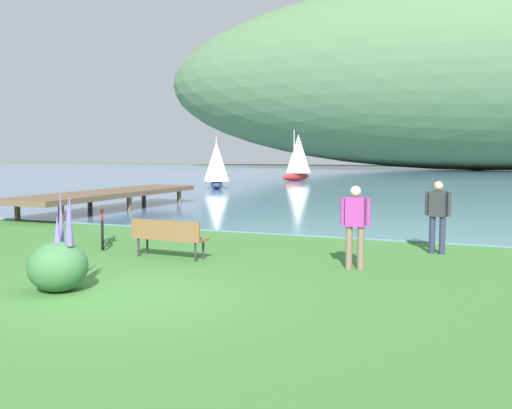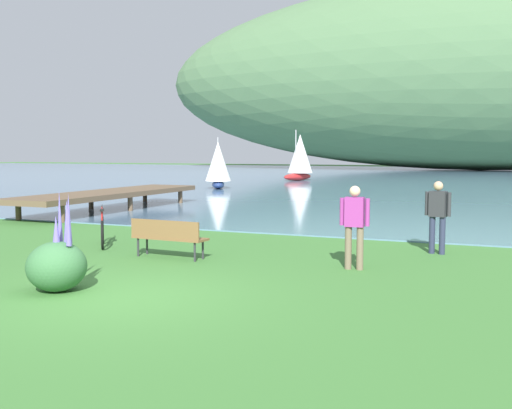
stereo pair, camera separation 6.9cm
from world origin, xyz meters
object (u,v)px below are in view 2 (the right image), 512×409
object	(u,v)px
park_bench_near_camera	(168,235)
bicycle_leaning_near_bench	(102,231)
person_at_shoreline	(438,212)
person_on_the_grass	(354,222)
sailboat_toward_hillside	(300,157)
sailboat_nearest_to_shore	(218,164)

from	to	relation	value
park_bench_near_camera	bicycle_leaning_near_bench	bearing A→B (deg)	160.72
bicycle_leaning_near_bench	person_at_shoreline	xyz separation A→B (m)	(7.96, 2.10, 0.58)
person_at_shoreline	person_on_the_grass	distance (m)	2.93
park_bench_near_camera	person_at_shoreline	bearing A→B (deg)	28.06
person_at_shoreline	sailboat_toward_hillside	distance (m)	35.62
bicycle_leaning_near_bench	park_bench_near_camera	bearing A→B (deg)	-19.28
park_bench_near_camera	person_at_shoreline	xyz separation A→B (m)	(5.53, 2.95, 0.46)
person_on_the_grass	sailboat_toward_hillside	size ratio (longest dim) A/B	0.41
sailboat_nearest_to_shore	sailboat_toward_hillside	world-z (taller)	sailboat_toward_hillside
person_on_the_grass	sailboat_toward_hillside	distance (m)	37.52
bicycle_leaning_near_bench	person_at_shoreline	world-z (taller)	person_at_shoreline
person_on_the_grass	sailboat_nearest_to_shore	world-z (taller)	sailboat_nearest_to_shore
sailboat_toward_hillside	person_on_the_grass	bearing A→B (deg)	-69.77
park_bench_near_camera	bicycle_leaning_near_bench	distance (m)	2.58
bicycle_leaning_near_bench	person_on_the_grass	bearing A→B (deg)	-4.35
park_bench_near_camera	person_on_the_grass	xyz separation A→B (m)	(4.17, 0.35, 0.46)
bicycle_leaning_near_bench	sailboat_toward_hillside	size ratio (longest dim) A/B	0.35
bicycle_leaning_near_bench	sailboat_nearest_to_shore	distance (m)	23.36
person_at_shoreline	sailboat_nearest_to_shore	size ratio (longest dim) A/B	0.52
sailboat_nearest_to_shore	person_at_shoreline	bearing A→B (deg)	-52.02
park_bench_near_camera	sailboat_toward_hillside	xyz separation A→B (m)	(-8.80, 35.55, 1.46)
person_on_the_grass	park_bench_near_camera	bearing A→B (deg)	-175.22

